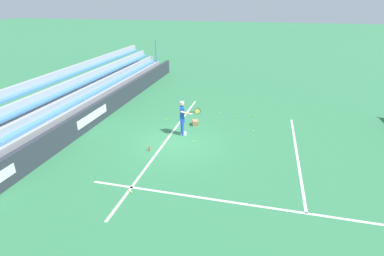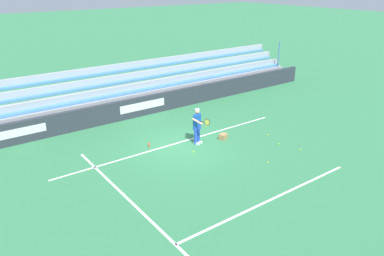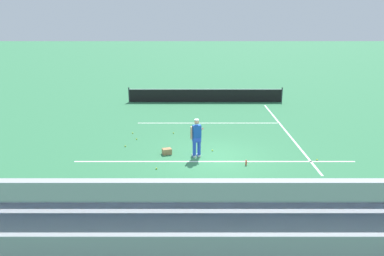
# 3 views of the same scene
# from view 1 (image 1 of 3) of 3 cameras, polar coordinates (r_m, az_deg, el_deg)

# --- Properties ---
(ground_plane) EXTENTS (160.00, 160.00, 0.00)m
(ground_plane) POSITION_cam_1_polar(r_m,az_deg,el_deg) (14.39, -2.89, -2.40)
(ground_plane) COLOR #337A4C
(court_baseline_white) EXTENTS (12.00, 0.10, 0.01)m
(court_baseline_white) POSITION_cam_1_polar(r_m,az_deg,el_deg) (14.53, -4.78, -2.18)
(court_baseline_white) COLOR white
(court_baseline_white) RESTS_ON ground
(court_sideline_white) EXTENTS (0.10, 12.00, 0.01)m
(court_sideline_white) POSITION_cam_1_polar(r_m,az_deg,el_deg) (10.38, 12.51, -14.33)
(court_sideline_white) COLOR white
(court_sideline_white) RESTS_ON ground
(court_service_line_white) EXTENTS (8.22, 0.10, 0.01)m
(court_service_line_white) POSITION_cam_1_polar(r_m,az_deg,el_deg) (13.99, 19.34, -4.61)
(court_service_line_white) COLOR white
(court_service_line_white) RESTS_ON ground
(back_wall_sponsor_board) EXTENTS (27.28, 0.25, 1.10)m
(back_wall_sponsor_board) POSITION_cam_1_polar(r_m,az_deg,el_deg) (16.15, -19.77, 1.28)
(back_wall_sponsor_board) COLOR #2D333D
(back_wall_sponsor_board) RESTS_ON ground
(bleacher_stand) EXTENTS (25.92, 2.40, 2.95)m
(bleacher_stand) POSITION_cam_1_polar(r_m,az_deg,el_deg) (17.15, -24.98, 2.34)
(bleacher_stand) COLOR #9EA3A8
(bleacher_stand) RESTS_ON ground
(tennis_player) EXTENTS (0.58, 1.07, 1.71)m
(tennis_player) POSITION_cam_1_polar(r_m,az_deg,el_deg) (14.68, -1.78, 1.97)
(tennis_player) COLOR blue
(tennis_player) RESTS_ON ground
(ball_box_cardboard) EXTENTS (0.47, 0.41, 0.26)m
(ball_box_cardboard) POSITION_cam_1_polar(r_m,az_deg,el_deg) (16.09, 0.61, 1.03)
(ball_box_cardboard) COLOR #A87F51
(ball_box_cardboard) RESTS_ON ground
(tennis_ball_midcourt) EXTENTS (0.07, 0.07, 0.07)m
(tennis_ball_midcourt) POSITION_cam_1_polar(r_m,az_deg,el_deg) (17.36, 8.50, 2.14)
(tennis_ball_midcourt) COLOR #CCE533
(tennis_ball_midcourt) RESTS_ON ground
(tennis_ball_far_left) EXTENTS (0.07, 0.07, 0.07)m
(tennis_ball_far_left) POSITION_cam_1_polar(r_m,az_deg,el_deg) (17.64, 11.83, 2.24)
(tennis_ball_far_left) COLOR #CCE533
(tennis_ball_far_left) RESTS_ON ground
(tennis_ball_by_box) EXTENTS (0.07, 0.07, 0.07)m
(tennis_ball_by_box) POSITION_cam_1_polar(r_m,az_deg,el_deg) (17.83, 5.20, 2.89)
(tennis_ball_by_box) COLOR #CCE533
(tennis_ball_by_box) RESTS_ON ground
(tennis_ball_stray_back) EXTENTS (0.07, 0.07, 0.07)m
(tennis_ball_stray_back) POSITION_cam_1_polar(r_m,az_deg,el_deg) (16.85, -4.95, 1.66)
(tennis_ball_stray_back) COLOR #CCE533
(tennis_ball_stray_back) RESTS_ON ground
(tennis_ball_on_baseline) EXTENTS (0.07, 0.07, 0.07)m
(tennis_ball_on_baseline) POSITION_cam_1_polar(r_m,az_deg,el_deg) (15.63, 11.52, -0.55)
(tennis_ball_on_baseline) COLOR #CCE533
(tennis_ball_on_baseline) RESTS_ON ground
(tennis_ball_far_right) EXTENTS (0.07, 0.07, 0.07)m
(tennis_ball_far_right) POSITION_cam_1_polar(r_m,az_deg,el_deg) (14.21, 0.23, -2.56)
(tennis_ball_far_right) COLOR #CCE533
(tennis_ball_far_right) RESTS_ON ground
(tennis_ball_toward_net) EXTENTS (0.07, 0.07, 0.07)m
(tennis_ball_toward_net) POSITION_cam_1_polar(r_m,az_deg,el_deg) (10.94, -11.52, -11.84)
(tennis_ball_toward_net) COLOR #CCE533
(tennis_ball_toward_net) RESTS_ON ground
(water_bottle) EXTENTS (0.07, 0.07, 0.22)m
(water_bottle) POSITION_cam_1_polar(r_m,az_deg,el_deg) (13.53, -8.10, -3.88)
(water_bottle) COLOR #EA4C33
(water_bottle) RESTS_ON ground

